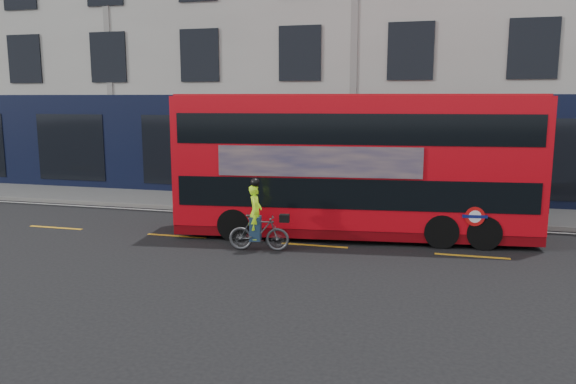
% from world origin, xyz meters
% --- Properties ---
extents(ground, '(120.00, 120.00, 0.00)m').
position_xyz_m(ground, '(0.00, 0.00, 0.00)').
color(ground, black).
rests_on(ground, ground).
extents(pavement, '(60.00, 3.00, 0.12)m').
position_xyz_m(pavement, '(0.00, 6.50, 0.06)').
color(pavement, slate).
rests_on(pavement, ground).
extents(kerb, '(60.00, 0.12, 0.13)m').
position_xyz_m(kerb, '(0.00, 5.00, 0.07)').
color(kerb, slate).
rests_on(kerb, ground).
extents(building_terrace, '(50.00, 10.07, 15.00)m').
position_xyz_m(building_terrace, '(0.00, 12.94, 7.49)').
color(building_terrace, '#B7B6AD').
rests_on(building_terrace, ground).
extents(road_edge_line, '(58.00, 0.10, 0.01)m').
position_xyz_m(road_edge_line, '(0.00, 4.70, 0.00)').
color(road_edge_line, silver).
rests_on(road_edge_line, ground).
extents(lane_dashes, '(58.00, 0.12, 0.01)m').
position_xyz_m(lane_dashes, '(0.00, 1.50, 0.00)').
color(lane_dashes, '#C28716').
rests_on(lane_dashes, ground).
extents(bus, '(10.07, 3.38, 3.98)m').
position_xyz_m(bus, '(0.86, 2.85, 2.04)').
color(bus, red).
rests_on(bus, ground).
extents(cyclist, '(1.61, 0.67, 1.88)m').
position_xyz_m(cyclist, '(-1.29, 0.66, 0.63)').
color(cyclist, '#46484B').
rests_on(cyclist, ground).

